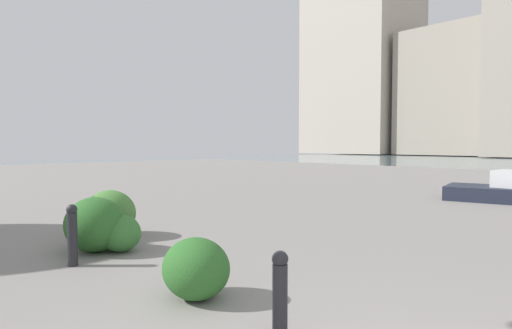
% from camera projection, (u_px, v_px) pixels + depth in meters
% --- Properties ---
extents(building_annex, '(15.89, 12.91, 18.91)m').
position_uv_depth(building_annex, '(461.00, 93.00, 64.57)').
color(building_annex, '#9E9384').
rests_on(building_annex, ground).
extents(building_highrise, '(16.93, 15.28, 37.24)m').
position_uv_depth(building_highrise, '(362.00, 50.00, 76.35)').
color(building_highrise, '#B2A899').
rests_on(building_highrise, ground).
extents(bollard_near, '(0.13, 0.13, 0.68)m').
position_uv_depth(bollard_near, '(280.00, 292.00, 3.28)').
color(bollard_near, '#232328').
rests_on(bollard_near, ground).
extents(bollard_mid, '(0.13, 0.13, 0.77)m').
position_uv_depth(bollard_mid, '(72.00, 234.00, 5.22)').
color(bollard_mid, '#232328').
rests_on(bollard_mid, ground).
extents(shrub_low, '(0.91, 0.81, 0.77)m').
position_uv_depth(shrub_low, '(95.00, 224.00, 5.94)').
color(shrub_low, '#2D6628').
rests_on(shrub_low, ground).
extents(shrub_round, '(0.62, 0.56, 0.52)m').
position_uv_depth(shrub_round, '(120.00, 233.00, 5.94)').
color(shrub_round, '#387533').
rests_on(shrub_round, ground).
extents(shrub_wide, '(0.90, 0.81, 0.76)m').
position_uv_depth(shrub_wide, '(110.00, 213.00, 6.91)').
color(shrub_wide, '#477F38').
rests_on(shrub_wide, ground).
extents(shrub_tall, '(0.71, 0.64, 0.60)m').
position_uv_depth(shrub_tall, '(196.00, 269.00, 4.11)').
color(shrub_tall, '#2D6628').
rests_on(shrub_tall, ground).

